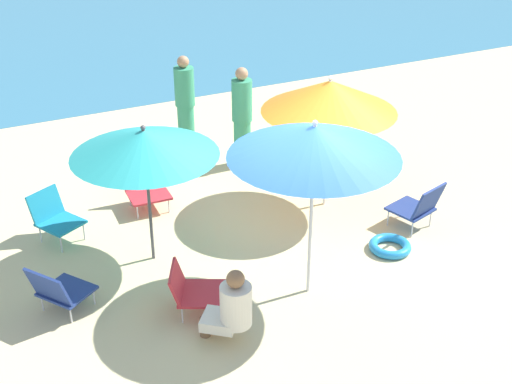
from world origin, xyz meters
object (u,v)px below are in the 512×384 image
(beach_chair_d, at_px, (54,216))
(person_c, at_px, (242,117))
(beach_chair_e, at_px, (146,187))
(person_a, at_px, (185,107))
(beach_chair_b, at_px, (59,290))
(beach_chair_c, at_px, (419,206))
(beach_chair_a, at_px, (193,289))
(umbrella_blue, at_px, (314,141))
(umbrella_teal, at_px, (144,143))
(umbrella_orange, at_px, (330,96))
(swim_ring, at_px, (390,246))
(person_b, at_px, (231,307))

(beach_chair_d, xyz_separation_m, person_c, (3.11, 0.98, 0.46))
(beach_chair_e, bearing_deg, person_a, 142.34)
(beach_chair_b, bearing_deg, beach_chair_d, 45.31)
(beach_chair_c, xyz_separation_m, person_c, (-1.26, 2.82, 0.44))
(beach_chair_a, bearing_deg, beach_chair_d, 141.53)
(beach_chair_d, height_order, person_a, person_a)
(beach_chair_b, bearing_deg, beach_chair_a, -59.15)
(beach_chair_e, bearing_deg, beach_chair_a, -4.20)
(person_a, bearing_deg, umbrella_blue, -116.82)
(umbrella_teal, bearing_deg, umbrella_blue, -45.53)
(umbrella_orange, bearing_deg, beach_chair_e, 155.45)
(beach_chair_e, bearing_deg, beach_chair_b, -37.61)
(umbrella_orange, relative_size, person_c, 1.19)
(umbrella_orange, relative_size, swim_ring, 3.52)
(umbrella_blue, bearing_deg, beach_chair_c, 16.19)
(beach_chair_e, relative_size, person_b, 0.70)
(beach_chair_c, height_order, person_a, person_a)
(umbrella_orange, bearing_deg, person_a, 116.31)
(beach_chair_d, bearing_deg, person_b, -4.87)
(beach_chair_a, bearing_deg, person_b, -46.82)
(umbrella_orange, height_order, swim_ring, umbrella_orange)
(person_a, bearing_deg, beach_chair_c, -87.38)
(beach_chair_c, bearing_deg, umbrella_orange, 16.58)
(beach_chair_c, xyz_separation_m, person_b, (-3.12, -0.98, 0.06))
(umbrella_blue, distance_m, beach_chair_a, 2.10)
(umbrella_orange, distance_m, beach_chair_e, 2.84)
(beach_chair_c, distance_m, swim_ring, 0.73)
(beach_chair_a, bearing_deg, swim_ring, 27.92)
(beach_chair_a, bearing_deg, umbrella_teal, 119.08)
(umbrella_teal, height_order, umbrella_blue, umbrella_blue)
(beach_chair_c, bearing_deg, swim_ring, 96.88)
(beach_chair_e, bearing_deg, person_c, 111.92)
(beach_chair_e, distance_m, person_b, 3.17)
(beach_chair_e, bearing_deg, umbrella_orange, 67.60)
(umbrella_blue, xyz_separation_m, person_a, (0.05, 4.09, -1.06))
(beach_chair_a, relative_size, person_c, 0.47)
(beach_chair_b, xyz_separation_m, beach_chair_e, (1.62, 1.94, -0.02))
(person_a, height_order, person_b, person_a)
(swim_ring, bearing_deg, person_a, 109.14)
(beach_chair_e, height_order, person_a, person_a)
(beach_chair_c, height_order, person_c, person_c)
(beach_chair_a, xyz_separation_m, beach_chair_c, (3.32, 0.36, 0.07))
(swim_ring, bearing_deg, umbrella_teal, 157.91)
(umbrella_orange, bearing_deg, person_c, 106.72)
(person_a, xyz_separation_m, person_c, (0.67, -0.69, -0.04))
(beach_chair_a, height_order, person_a, person_a)
(beach_chair_b, xyz_separation_m, person_b, (1.52, -1.22, 0.10))
(beach_chair_c, distance_m, beach_chair_d, 4.74)
(umbrella_teal, relative_size, beach_chair_b, 2.36)
(umbrella_orange, height_order, beach_chair_a, umbrella_orange)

